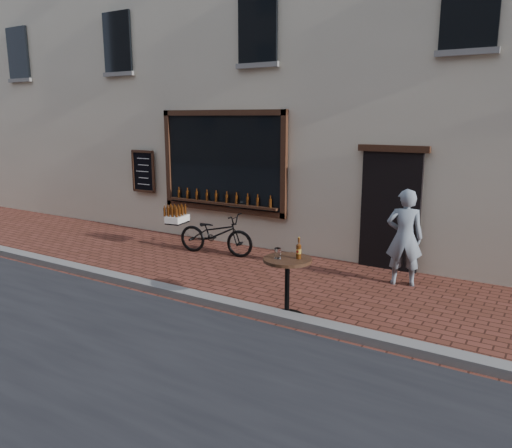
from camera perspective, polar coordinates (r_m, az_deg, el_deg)
The scene contains 6 objects.
ground at distance 7.75m, azimuth -7.10°, elevation -9.27°, with size 90.00×90.00×0.00m, color #56281B.
kerb at distance 7.87m, azimuth -6.19°, elevation -8.43°, with size 90.00×0.25×0.12m, color slate.
shop_building at distance 13.10m, azimuth 11.75°, elevation 21.47°, with size 28.00×6.20×10.00m.
cargo_bicycle at distance 10.41m, azimuth -4.80°, elevation -1.06°, with size 2.02×0.82×0.94m.
bistro_table at distance 7.07m, azimuth 3.62°, elevation -5.90°, with size 0.69×0.69×1.18m.
pedestrian at distance 8.78m, azimuth 16.61°, elevation -1.48°, with size 0.60×0.40×1.66m, color slate.
Camera 1 is at (4.58, -5.58, 2.81)m, focal length 35.00 mm.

